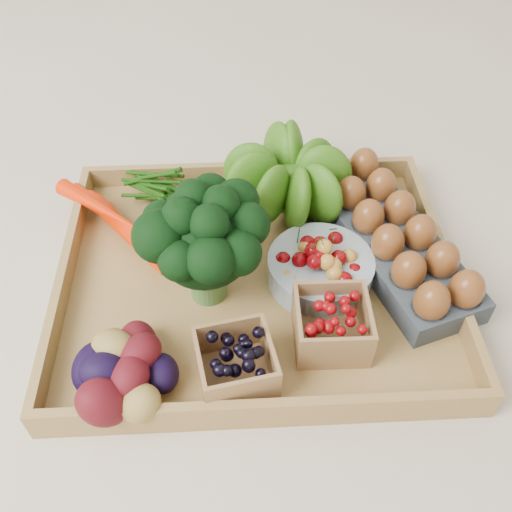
{
  "coord_description": "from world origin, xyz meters",
  "views": [
    {
      "loc": [
        -0.03,
        -0.54,
        0.64
      ],
      "look_at": [
        0.0,
        0.0,
        0.06
      ],
      "focal_mm": 40.0,
      "sensor_mm": 36.0,
      "label": 1
    }
  ],
  "objects_px": {
    "broccoli": "(206,261)",
    "tray": "(256,281)",
    "cherry_bowl": "(320,269)",
    "egg_carton": "(390,242)"
  },
  "relations": [
    {
      "from": "broccoli",
      "to": "tray",
      "type": "bearing_deg",
      "value": 20.28
    },
    {
      "from": "broccoli",
      "to": "cherry_bowl",
      "type": "relative_size",
      "value": 1.12
    },
    {
      "from": "tray",
      "to": "cherry_bowl",
      "type": "height_order",
      "value": "cherry_bowl"
    },
    {
      "from": "cherry_bowl",
      "to": "egg_carton",
      "type": "xyz_separation_m",
      "value": [
        0.11,
        0.05,
        -0.0
      ]
    },
    {
      "from": "egg_carton",
      "to": "tray",
      "type": "bearing_deg",
      "value": 173.89
    },
    {
      "from": "broccoli",
      "to": "cherry_bowl",
      "type": "height_order",
      "value": "broccoli"
    },
    {
      "from": "broccoli",
      "to": "egg_carton",
      "type": "bearing_deg",
      "value": 14.18
    },
    {
      "from": "tray",
      "to": "egg_carton",
      "type": "relative_size",
      "value": 1.65
    },
    {
      "from": "tray",
      "to": "egg_carton",
      "type": "xyz_separation_m",
      "value": [
        0.2,
        0.04,
        0.03
      ]
    },
    {
      "from": "cherry_bowl",
      "to": "egg_carton",
      "type": "height_order",
      "value": "same"
    }
  ]
}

